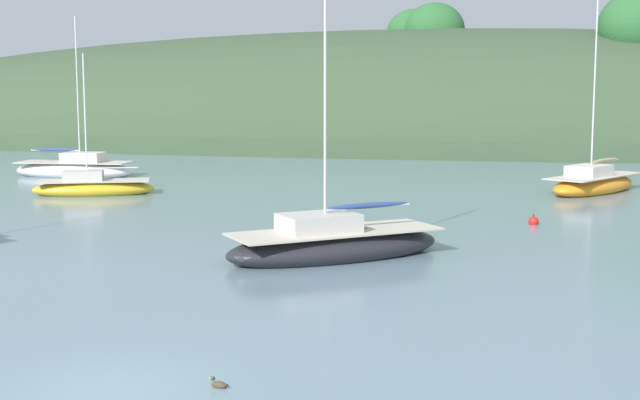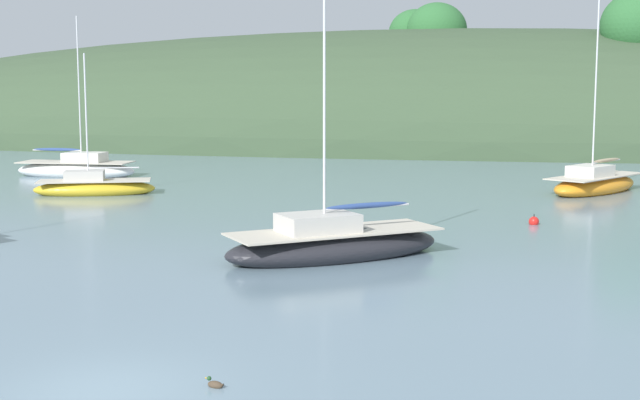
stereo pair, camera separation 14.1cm
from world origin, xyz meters
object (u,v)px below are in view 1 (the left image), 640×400
at_px(mooring_buoy_channel, 534,221).
at_px(duck_lead, 219,385).
at_px(sailboat_black_sloop, 593,184).
at_px(sailboat_teal_outer, 334,244).
at_px(sailboat_red_portside, 93,187).
at_px(sailboat_navy_dinghy, 75,169).

height_order(mooring_buoy_channel, duck_lead, mooring_buoy_channel).
distance_m(sailboat_black_sloop, duck_lead, 36.43).
bearing_deg(sailboat_teal_outer, sailboat_black_sloop, 63.99).
bearing_deg(sailboat_red_portside, mooring_buoy_channel, -13.91).
bearing_deg(sailboat_teal_outer, sailboat_navy_dinghy, 132.84).
height_order(sailboat_navy_dinghy, sailboat_teal_outer, sailboat_navy_dinghy).
bearing_deg(mooring_buoy_channel, sailboat_red_portside, 166.09).
relative_size(sailboat_red_portside, mooring_buoy_channel, 14.56).
xyz_separation_m(sailboat_black_sloop, sailboat_teal_outer, (-10.55, -21.63, 0.01)).
bearing_deg(sailboat_teal_outer, sailboat_red_portside, 137.72).
bearing_deg(sailboat_black_sloop, sailboat_navy_dinghy, 176.49).
bearing_deg(duck_lead, mooring_buoy_channel, 73.44).
relative_size(mooring_buoy_channel, duck_lead, 1.28).
xyz_separation_m(sailboat_red_portside, duck_lead, (16.61, -28.15, -0.34)).
bearing_deg(sailboat_black_sloop, sailboat_red_portside, -165.80).
relative_size(sailboat_black_sloop, duck_lead, 25.59).
xyz_separation_m(sailboat_black_sloop, sailboat_navy_dinghy, (-32.46, 1.99, 0.01)).
height_order(sailboat_black_sloop, sailboat_navy_dinghy, sailboat_black_sloop).
distance_m(sailboat_red_portside, sailboat_teal_outer, 22.05).
xyz_separation_m(sailboat_teal_outer, duck_lead, (0.29, -13.32, -0.42)).
height_order(sailboat_navy_dinghy, mooring_buoy_channel, sailboat_navy_dinghy).
bearing_deg(sailboat_red_portside, duck_lead, -59.46).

